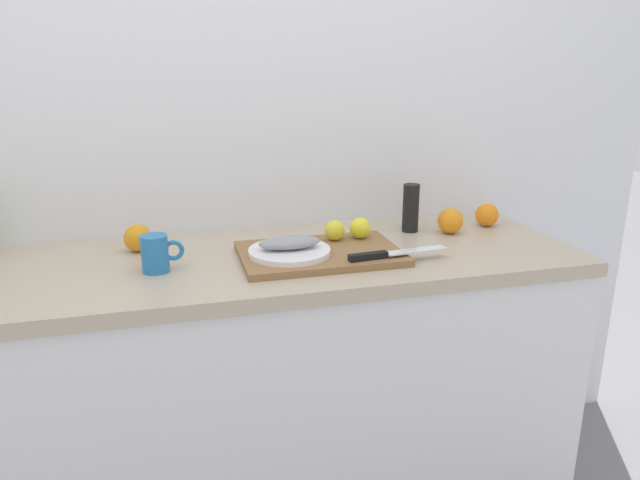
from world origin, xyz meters
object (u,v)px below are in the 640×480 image
cutting_board (320,254)px  fish_fillet (289,243)px  orange_0 (450,221)px  pepper_mill (411,208)px  lemon_0 (335,230)px  white_plate (289,251)px  coffee_mug_0 (156,253)px  chef_knife (386,254)px

cutting_board → fish_fillet: size_ratio=2.63×
orange_0 → pepper_mill: 0.13m
pepper_mill → lemon_0: bearing=-161.2°
white_plate → lemon_0: 0.18m
cutting_board → orange_0: (0.46, 0.12, 0.03)m
white_plate → pepper_mill: bearing=23.4°
lemon_0 → coffee_mug_0: (-0.51, -0.09, -0.00)m
white_plate → orange_0: (0.55, 0.13, 0.01)m
lemon_0 → pepper_mill: bearing=18.8°
cutting_board → lemon_0: lemon_0 is taller
cutting_board → coffee_mug_0: size_ratio=4.05×
fish_fillet → chef_knife: (0.25, -0.09, -0.02)m
white_plate → lemon_0: lemon_0 is taller
white_plate → chef_knife: bearing=-21.0°
cutting_board → lemon_0: 0.11m
lemon_0 → fish_fillet: bearing=-149.1°
chef_knife → fish_fillet: bearing=153.5°
chef_knife → lemon_0: (-0.09, 0.19, 0.02)m
cutting_board → orange_0: size_ratio=5.48×
coffee_mug_0 → lemon_0: bearing=9.6°
fish_fillet → lemon_0: 0.18m
coffee_mug_0 → white_plate: bearing=-1.3°
cutting_board → chef_knife: (0.16, -0.11, 0.02)m
pepper_mill → chef_knife: bearing=-124.1°
fish_fillet → orange_0: bearing=13.7°
fish_fillet → chef_knife: bearing=-21.0°
white_plate → orange_0: size_ratio=2.78×
white_plate → coffee_mug_0: (-0.35, 0.01, 0.02)m
cutting_board → orange_0: bearing=14.9°
orange_0 → lemon_0: bearing=-174.1°
cutting_board → coffee_mug_0: 0.44m
white_plate → coffee_mug_0: size_ratio=2.05×
cutting_board → pepper_mill: (0.35, 0.18, 0.07)m
lemon_0 → orange_0: 0.40m
white_plate → orange_0: orange_0 is taller
white_plate → orange_0: bearing=13.7°
coffee_mug_0 → pepper_mill: size_ratio=0.72×
lemon_0 → coffee_mug_0: bearing=-170.4°
fish_fillet → pepper_mill: 0.48m
lemon_0 → pepper_mill: size_ratio=0.39×
coffee_mug_0 → pepper_mill: 0.81m
orange_0 → coffee_mug_0: bearing=-172.0°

